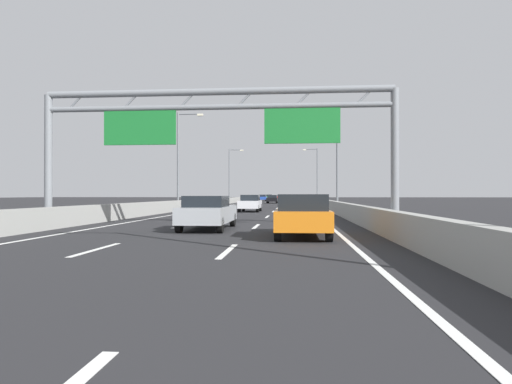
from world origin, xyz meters
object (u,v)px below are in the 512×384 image
object	(u,v)px
streetlamp_right_far	(316,172)
green_car	(269,197)
streetlamp_left_far	(231,172)
sign_gantry	(217,122)
red_car	(281,197)
streetlamp_left_mid	(180,155)
silver_car	(208,212)
black_car	(272,199)
white_car	(250,203)
blue_car	(262,198)
orange_car	(302,215)
streetlamp_right_mid	(335,153)

from	to	relation	value
streetlamp_right_far	green_car	distance (m)	52.05
streetlamp_left_far	green_car	size ratio (longest dim) A/B	2.09
sign_gantry	streetlamp_right_far	size ratio (longest dim) A/B	1.72
green_car	red_car	xyz separation A→B (m)	(3.50, -6.52, -0.01)
sign_gantry	streetlamp_left_mid	xyz separation A→B (m)	(-7.51, 22.40, 0.58)
silver_car	black_car	bearing A→B (deg)	89.90
white_car	blue_car	bearing A→B (deg)	93.01
streetlamp_left_mid	white_car	world-z (taller)	streetlamp_left_mid
silver_car	orange_car	xyz separation A→B (m)	(3.95, -2.88, 0.02)
orange_car	black_car	world-z (taller)	orange_car
streetlamp_left_mid	streetlamp_left_far	world-z (taller)	same
blue_car	orange_car	distance (m)	85.74
green_car	red_car	world-z (taller)	green_car
streetlamp_right_far	orange_car	size ratio (longest dim) A/B	2.04
streetlamp_right_far	green_car	xyz separation A→B (m)	(-10.90, 50.68, -4.65)
streetlamp_left_far	streetlamp_right_far	distance (m)	14.93
streetlamp_left_mid	orange_car	xyz separation A→B (m)	(11.31, -26.63, -4.63)
orange_car	red_car	bearing A→B (deg)	92.05
streetlamp_left_mid	red_car	bearing A→B (deg)	84.55
sign_gantry	black_car	bearing A→B (deg)	90.04
silver_car	green_car	distance (m)	109.26
streetlamp_right_mid	red_car	world-z (taller)	streetlamp_right_mid
green_car	black_car	world-z (taller)	green_car
black_car	green_car	bearing A→B (deg)	93.70
black_car	sign_gantry	bearing A→B (deg)	-89.96
streetlamp_right_mid	white_car	xyz separation A→B (m)	(-7.66, -4.19, -4.65)
red_car	orange_car	bearing A→B (deg)	-87.95
red_car	black_car	bearing A→B (deg)	-90.08
sign_gantry	black_car	world-z (taller)	sign_gantry
sign_gantry	streetlamp_right_far	distance (m)	57.66
green_car	blue_car	xyz separation A→B (m)	(-0.07, -26.67, -0.01)
sign_gantry	green_car	world-z (taller)	sign_gantry
streetlamp_right_mid	black_car	distance (m)	33.56
white_car	black_car	xyz separation A→B (m)	(0.19, 36.57, -0.02)
streetlamp_left_far	white_car	xyz separation A→B (m)	(7.27, -38.98, -4.65)
silver_car	streetlamp_left_far	bearing A→B (deg)	97.17
green_car	white_car	bearing A→B (deg)	-87.93
streetlamp_left_far	red_car	xyz separation A→B (m)	(7.53, 44.16, -4.66)
blue_car	orange_car	bearing A→B (deg)	-85.08
streetlamp_right_far	red_car	world-z (taller)	streetlamp_right_far
orange_car	green_car	bearing A→B (deg)	93.72
white_car	streetlamp_right_mid	bearing A→B (deg)	28.69
black_car	orange_car	bearing A→B (deg)	-86.27
streetlamp_right_mid	white_car	bearing A→B (deg)	-151.31
green_car	streetlamp_left_mid	bearing A→B (deg)	-92.70
blue_car	black_car	world-z (taller)	blue_car
sign_gantry	red_car	world-z (taller)	sign_gantry
green_car	white_car	xyz separation A→B (m)	(3.24, -89.66, -0.00)
streetlamp_right_mid	orange_car	world-z (taller)	streetlamp_right_mid
streetlamp_left_far	sign_gantry	bearing A→B (deg)	-82.52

